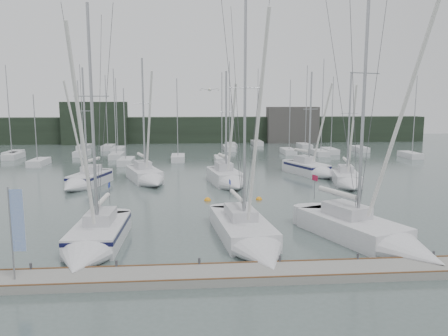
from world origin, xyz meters
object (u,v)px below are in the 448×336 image
(sailboat_mid_d, at_px, (314,170))
(sailboat_near_center, at_px, (251,239))
(sailboat_mid_b, at_px, (148,177))
(buoy_b, at_px, (259,200))
(sailboat_near_right, at_px, (378,238))
(dock_banner, at_px, (15,225))
(sailboat_mid_e, at_px, (348,181))
(sailboat_mid_a, at_px, (83,181))
(buoy_a, at_px, (208,201))
(sailboat_near_left, at_px, (93,242))
(sailboat_mid_c, at_px, (229,180))

(sailboat_mid_d, bearing_deg, sailboat_near_center, -134.36)
(sailboat_mid_b, xyz_separation_m, sailboat_mid_d, (18.05, 2.93, 0.03))
(sailboat_mid_d, bearing_deg, buoy_b, -145.77)
(buoy_b, bearing_deg, sailboat_near_right, -69.12)
(sailboat_near_center, bearing_deg, dock_banner, -164.43)
(sailboat_near_right, distance_m, buoy_b, 13.46)
(sailboat_mid_b, bearing_deg, sailboat_mid_e, -28.55)
(sailboat_mid_a, bearing_deg, buoy_a, -14.43)
(sailboat_mid_e, bearing_deg, sailboat_mid_b, -177.64)
(sailboat_near_left, relative_size, sailboat_near_center, 0.94)
(sailboat_mid_b, relative_size, sailboat_mid_c, 1.12)
(sailboat_mid_b, bearing_deg, sailboat_mid_a, 177.32)
(sailboat_mid_a, bearing_deg, sailboat_mid_b, 30.82)
(sailboat_near_center, relative_size, sailboat_mid_e, 1.31)
(dock_banner, bearing_deg, sailboat_near_left, 62.69)
(sailboat_near_right, bearing_deg, sailboat_near_center, 153.64)
(sailboat_mid_b, relative_size, dock_banner, 3.16)
(sailboat_mid_e, xyz_separation_m, buoy_a, (-13.92, -4.86, -0.55))
(buoy_a, bearing_deg, sailboat_near_center, -80.78)
(sailboat_near_left, height_order, sailboat_near_right, sailboat_near_right)
(sailboat_mid_c, bearing_deg, sailboat_mid_e, -15.05)
(sailboat_near_right, bearing_deg, dock_banner, 170.15)
(sailboat_mid_d, distance_m, sailboat_mid_e, 6.51)
(sailboat_mid_a, relative_size, buoy_a, 21.66)
(sailboat_near_center, bearing_deg, buoy_b, 72.48)
(sailboat_near_center, relative_size, sailboat_mid_c, 1.29)
(sailboat_mid_e, relative_size, dock_banner, 2.79)
(sailboat_mid_d, distance_m, dock_banner, 35.13)
(sailboat_mid_c, bearing_deg, sailboat_mid_d, 17.91)
(buoy_a, relative_size, dock_banner, 0.13)
(sailboat_mid_e, bearing_deg, sailboat_mid_d, 115.86)
(sailboat_near_right, bearing_deg, sailboat_mid_a, 115.73)
(sailboat_near_center, bearing_deg, sailboat_near_left, 174.13)
(dock_banner, bearing_deg, buoy_a, 61.20)
(sailboat_near_left, distance_m, dock_banner, 5.48)
(dock_banner, bearing_deg, sailboat_mid_b, 82.30)
(sailboat_near_center, relative_size, sailboat_mid_d, 1.25)
(sailboat_mid_a, distance_m, buoy_b, 17.33)
(buoy_b, bearing_deg, buoy_a, 179.84)
(sailboat_near_center, relative_size, buoy_b, 29.36)
(sailboat_near_center, xyz_separation_m, buoy_b, (2.41, 11.98, -0.51))
(sailboat_mid_e, bearing_deg, sailboat_near_right, -93.12)
(sailboat_mid_e, distance_m, dock_banner, 31.52)
(sailboat_near_left, distance_m, sailboat_mid_a, 19.19)
(sailboat_mid_c, height_order, sailboat_mid_e, sailboat_mid_c)
(sailboat_near_left, bearing_deg, dock_banner, -116.23)
(sailboat_mid_d, bearing_deg, sailboat_mid_e, -96.47)
(sailboat_mid_a, xyz_separation_m, buoy_a, (11.68, -6.53, -0.60))
(sailboat_near_center, bearing_deg, sailboat_mid_b, 104.43)
(sailboat_near_center, distance_m, sailboat_mid_c, 17.99)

